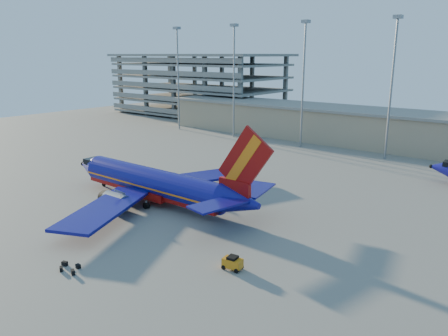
% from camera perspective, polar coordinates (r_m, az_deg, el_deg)
% --- Properties ---
extents(ground, '(220.00, 220.00, 0.00)m').
position_cam_1_polar(ground, '(66.46, -5.72, -4.07)').
color(ground, slate).
rests_on(ground, ground).
extents(terminal_building, '(122.00, 16.00, 8.50)m').
position_cam_1_polar(terminal_building, '(109.70, 20.00, 4.87)').
color(terminal_building, gray).
rests_on(terminal_building, ground).
extents(parking_garage, '(62.00, 32.00, 21.40)m').
position_cam_1_polar(parking_garage, '(159.72, -3.25, 11.18)').
color(parking_garage, slate).
rests_on(parking_garage, ground).
extents(light_mast_row, '(101.60, 1.60, 28.65)m').
position_cam_1_polar(light_mast_row, '(99.02, 15.57, 11.98)').
color(light_mast_row, gray).
rests_on(light_mast_row, ground).
extents(aircraft_main, '(38.65, 37.24, 13.10)m').
position_cam_1_polar(aircraft_main, '(64.63, -8.72, -2.11)').
color(aircraft_main, navy).
rests_on(aircraft_main, ground).
extents(baggage_tug, '(2.14, 1.47, 1.43)m').
position_cam_1_polar(baggage_tug, '(45.28, 1.12, -12.24)').
color(baggage_tug, orange).
rests_on(baggage_tug, ground).
extents(luggage_pile, '(3.02, 1.93, 0.50)m').
position_cam_1_polar(luggage_pile, '(48.05, -19.56, -12.17)').
color(luggage_pile, black).
rests_on(luggage_pile, ground).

